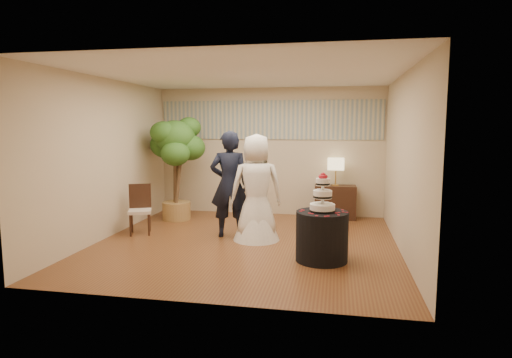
% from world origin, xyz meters
% --- Properties ---
extents(floor, '(5.00, 5.00, 0.00)m').
position_xyz_m(floor, '(0.00, 0.00, 0.00)').
color(floor, brown).
rests_on(floor, ground).
extents(ceiling, '(5.00, 5.00, 0.00)m').
position_xyz_m(ceiling, '(0.00, 0.00, 2.80)').
color(ceiling, white).
rests_on(ceiling, wall_back).
extents(wall_back, '(5.00, 0.06, 2.80)m').
position_xyz_m(wall_back, '(0.00, 2.50, 1.40)').
color(wall_back, '#C9B595').
rests_on(wall_back, ground).
extents(wall_front, '(5.00, 0.06, 2.80)m').
position_xyz_m(wall_front, '(0.00, -2.50, 1.40)').
color(wall_front, '#C9B595').
rests_on(wall_front, ground).
extents(wall_left, '(0.06, 5.00, 2.80)m').
position_xyz_m(wall_left, '(-2.50, 0.00, 1.40)').
color(wall_left, '#C9B595').
rests_on(wall_left, ground).
extents(wall_right, '(0.06, 5.00, 2.80)m').
position_xyz_m(wall_right, '(2.50, 0.00, 1.40)').
color(wall_right, '#C9B595').
rests_on(wall_right, ground).
extents(mural_border, '(4.90, 0.02, 0.85)m').
position_xyz_m(mural_border, '(0.00, 2.48, 2.10)').
color(mural_border, '#9CA291').
rests_on(mural_border, wall_back).
extents(groom, '(0.77, 0.58, 1.89)m').
position_xyz_m(groom, '(-0.38, 0.40, 0.95)').
color(groom, black).
rests_on(groom, floor).
extents(bride, '(1.11, 1.05, 1.84)m').
position_xyz_m(bride, '(0.13, 0.26, 0.92)').
color(bride, white).
rests_on(bride, floor).
extents(cake_table, '(0.95, 0.95, 0.73)m').
position_xyz_m(cake_table, '(1.29, -0.70, 0.37)').
color(cake_table, black).
rests_on(cake_table, floor).
extents(wedding_cake, '(0.37, 0.37, 0.58)m').
position_xyz_m(wedding_cake, '(1.29, -0.70, 1.02)').
color(wedding_cake, white).
rests_on(wedding_cake, cake_table).
extents(console, '(0.88, 0.42, 0.72)m').
position_xyz_m(console, '(1.47, 2.23, 0.36)').
color(console, black).
rests_on(console, floor).
extents(table_lamp, '(0.34, 0.34, 0.58)m').
position_xyz_m(table_lamp, '(1.47, 2.23, 1.01)').
color(table_lamp, beige).
rests_on(table_lamp, console).
extents(ficus_tree, '(1.42, 1.42, 2.20)m').
position_xyz_m(ficus_tree, '(-1.83, 1.53, 1.10)').
color(ficus_tree, '#2E5B1C').
rests_on(ficus_tree, floor).
extents(side_chair, '(0.55, 0.56, 0.91)m').
position_xyz_m(side_chair, '(-2.04, 0.25, 0.45)').
color(side_chair, black).
rests_on(side_chair, floor).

